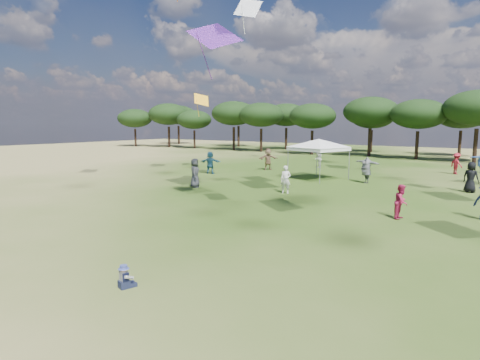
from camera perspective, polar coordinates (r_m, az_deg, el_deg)
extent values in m
plane|color=#344E17|center=(9.70, -22.33, -17.87)|extent=(140.00, 140.00, 0.00)
cylinder|color=black|center=(73.96, -14.65, 5.85)|extent=(0.35, 0.35, 3.09)
ellipsoid|color=black|center=(73.92, -14.74, 8.49)|extent=(6.01, 6.01, 3.24)
cylinder|color=black|center=(70.71, -10.06, 6.07)|extent=(0.40, 0.40, 3.51)
ellipsoid|color=black|center=(70.69, -10.13, 9.20)|extent=(6.82, 6.82, 3.68)
cylinder|color=black|center=(66.68, -6.49, 5.77)|extent=(0.33, 0.33, 2.92)
ellipsoid|color=black|center=(66.63, -6.53, 8.53)|extent=(5.67, 5.67, 3.06)
cylinder|color=black|center=(61.84, -0.89, 5.90)|extent=(0.40, 0.40, 3.49)
ellipsoid|color=black|center=(61.81, -0.90, 9.46)|extent=(6.79, 6.79, 3.66)
cylinder|color=black|center=(58.71, 3.02, 5.69)|extent=(0.38, 0.38, 3.32)
ellipsoid|color=black|center=(58.67, 3.05, 9.25)|extent=(6.44, 6.44, 3.47)
cylinder|color=black|center=(54.03, 10.19, 5.27)|extent=(0.36, 0.36, 3.14)
ellipsoid|color=black|center=(53.98, 10.28, 8.93)|extent=(6.11, 6.11, 3.29)
cylinder|color=black|center=(52.84, 17.93, 5.11)|extent=(0.40, 0.40, 3.46)
ellipsoid|color=black|center=(52.80, 18.11, 9.24)|extent=(6.73, 6.73, 3.63)
cylinder|color=black|center=(50.24, 23.85, 4.53)|extent=(0.37, 0.37, 3.21)
ellipsoid|color=black|center=(50.18, 24.08, 8.56)|extent=(6.24, 6.24, 3.36)
cylinder|color=black|center=(48.94, 30.46, 4.23)|extent=(0.41, 0.41, 3.56)
ellipsoid|color=black|center=(48.90, 30.79, 8.81)|extent=(6.91, 6.91, 3.73)
cylinder|color=black|center=(81.19, -8.71, 6.37)|extent=(0.41, 0.41, 3.56)
ellipsoid|color=black|center=(81.17, -8.77, 9.13)|extent=(6.92, 6.92, 3.73)
cylinder|color=black|center=(71.48, -0.21, 6.25)|extent=(0.41, 0.41, 3.62)
ellipsoid|color=black|center=(71.46, -0.21, 9.45)|extent=(7.03, 7.03, 3.79)
cylinder|color=black|center=(64.09, 6.58, 5.87)|extent=(0.39, 0.39, 3.37)
ellipsoid|color=black|center=(64.05, 6.63, 9.19)|extent=(6.54, 6.54, 3.53)
cylinder|color=black|center=(60.63, 18.15, 5.28)|extent=(0.36, 0.36, 3.11)
ellipsoid|color=black|center=(60.58, 18.30, 8.51)|extent=(6.05, 6.05, 3.26)
cylinder|color=black|center=(57.49, 28.79, 4.59)|extent=(0.37, 0.37, 3.20)
ellipsoid|color=black|center=(57.44, 29.03, 8.09)|extent=(6.21, 6.21, 3.35)
cylinder|color=gray|center=(30.17, 6.83, 2.37)|extent=(0.06, 0.06, 2.31)
cylinder|color=gray|center=(28.01, 11.31, 1.83)|extent=(0.06, 0.06, 2.31)
cylinder|color=gray|center=(32.43, 10.84, 2.68)|extent=(0.06, 0.06, 2.31)
cylinder|color=gray|center=(30.43, 15.25, 2.19)|extent=(0.06, 0.06, 2.31)
cube|color=white|center=(30.13, 11.11, 4.38)|extent=(4.15, 4.15, 0.25)
pyramid|color=white|center=(30.09, 11.15, 5.76)|extent=(6.43, 6.43, 0.60)
cube|color=#161B33|center=(10.90, -16.13, -14.05)|extent=(0.31, 0.31, 0.19)
cube|color=#161B33|center=(11.06, -15.40, -13.95)|extent=(0.15, 0.25, 0.10)
cube|color=#161B33|center=(10.91, -15.03, -14.25)|extent=(0.15, 0.25, 0.10)
cube|color=white|center=(10.83, -16.18, -13.01)|extent=(0.28, 0.23, 0.25)
cylinder|color=white|center=(10.98, -16.16, -12.69)|extent=(0.14, 0.26, 0.15)
cylinder|color=white|center=(10.72, -15.50, -13.20)|extent=(0.14, 0.26, 0.15)
sphere|color=#E0B293|center=(10.77, -16.22, -12.15)|extent=(0.17, 0.17, 0.17)
cone|color=#4A52AE|center=(10.75, -16.22, -11.95)|extent=(0.29, 0.29, 0.03)
cylinder|color=#4A52AE|center=(10.74, -16.23, -11.75)|extent=(0.19, 0.19, 0.07)
imported|color=#515257|center=(29.12, 17.51, 1.37)|extent=(2.27, 1.61, 1.83)
imported|color=#34353A|center=(26.08, -6.43, 1.00)|extent=(1.01, 1.10, 1.88)
imported|color=maroon|center=(37.08, 28.42, 2.07)|extent=(1.27, 1.22, 1.74)
imported|color=#A21B43|center=(18.77, 21.97, -2.89)|extent=(0.64, 0.79, 1.52)
imported|color=beige|center=(38.11, 11.06, 2.99)|extent=(0.83, 0.95, 1.67)
imported|color=silver|center=(23.88, 6.51, 0.07)|extent=(0.70, 0.58, 1.65)
imported|color=black|center=(27.72, 29.99, 0.34)|extent=(1.03, 0.82, 1.84)
imported|color=#2A6280|center=(33.04, -4.25, 2.50)|extent=(1.78, 1.21, 1.84)
imported|color=brown|center=(35.72, 4.01, 2.99)|extent=(1.56, 1.76, 1.93)
plane|color=#572082|center=(21.82, -3.70, 19.81)|extent=(3.17, 2.74, 2.01)
plane|color=silver|center=(26.03, 1.18, 23.29)|extent=(1.82, 1.83, 1.53)
plane|color=#FFAF1A|center=(35.58, -5.52, 11.31)|extent=(1.88, 2.22, 1.30)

